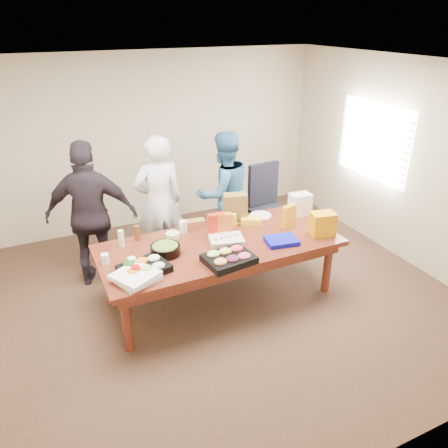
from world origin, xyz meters
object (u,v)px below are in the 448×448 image
sheet_cake (226,240)px  conference_table (220,270)px  person_center (159,203)px  office_chair (270,209)px  person_right (224,193)px  salad_bowl (165,250)px

sheet_cake → conference_table: bearing=172.9°
person_center → office_chair: bearing=173.8°
office_chair → person_right: person_right is taller
salad_bowl → person_right: bearing=41.3°
conference_table → office_chair: (1.22, 0.90, 0.21)m
person_center → person_right: 0.95m
office_chair → sheet_cake: size_ratio=3.03×
conference_table → sheet_cake: sheet_cake is taller
office_chair → person_right: (-0.66, 0.19, 0.30)m
office_chair → salad_bowl: size_ratio=3.51×
office_chair → salad_bowl: (-1.88, -0.88, 0.22)m
office_chair → person_center: 1.65m
conference_table → salad_bowl: bearing=178.0°
conference_table → sheet_cake: size_ratio=7.26×
conference_table → salad_bowl: 0.78m
conference_table → person_center: 1.27m
person_center → salad_bowl: 1.11m
salad_bowl → conference_table: bearing=-2.0°
office_chair → sheet_cake: (-1.15, -0.93, 0.20)m
conference_table → person_center: bearing=109.4°
office_chair → salad_bowl: 2.08m
conference_table → person_center: (-0.38, 1.09, 0.53)m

